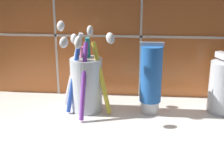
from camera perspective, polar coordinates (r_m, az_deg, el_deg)
The scene contains 4 objects.
sink_counter at distance 61.30cm, azimuth 3.10°, elevation -8.54°, with size 77.71×30.26×2.00cm, color silver.
tile_wall_backsplash at distance 70.58cm, azimuth 3.82°, elevation 12.14°, with size 87.71×1.72×42.37cm.
toothbrush_cup at distance 64.19cm, azimuth -4.82°, elevation -0.26°, with size 12.98×12.99×18.60cm.
toothpaste_tube at distance 63.11cm, azimuth 7.12°, elevation 0.27°, with size 4.61×4.39×14.71cm.
Camera 1 is at (1.40, -54.83, 28.39)cm, focal length 50.00 mm.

